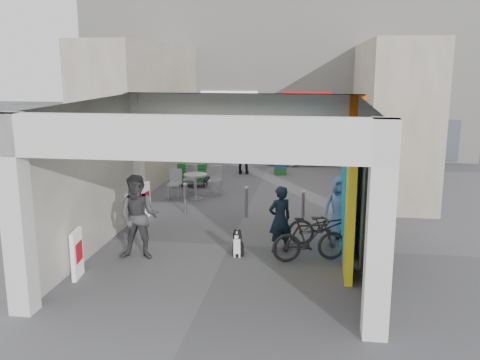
% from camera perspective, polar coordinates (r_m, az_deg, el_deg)
% --- Properties ---
extents(ground, '(90.00, 90.00, 0.00)m').
position_cam_1_polar(ground, '(12.97, -1.08, -6.93)').
color(ground, '#55555A').
rests_on(ground, ground).
extents(arcade_canopy, '(6.40, 6.45, 6.40)m').
position_cam_1_polar(arcade_canopy, '(11.52, 0.86, 2.44)').
color(arcade_canopy, silver).
rests_on(arcade_canopy, ground).
extents(far_building, '(18.00, 4.08, 8.00)m').
position_cam_1_polar(far_building, '(26.14, 3.96, 11.71)').
color(far_building, silver).
rests_on(far_building, ground).
extents(plaza_bldg_left, '(2.00, 9.00, 5.00)m').
position_cam_1_polar(plaza_bldg_left, '(20.70, -10.15, 7.24)').
color(plaza_bldg_left, beige).
rests_on(plaza_bldg_left, ground).
extents(plaza_bldg_right, '(2.00, 9.00, 5.00)m').
position_cam_1_polar(plaza_bldg_right, '(19.81, 15.59, 6.75)').
color(plaza_bldg_right, beige).
rests_on(plaza_bldg_right, ground).
extents(bollard_left, '(0.09, 0.09, 0.87)m').
position_cam_1_polar(bollard_left, '(15.59, -5.86, -2.00)').
color(bollard_left, gray).
rests_on(bollard_left, ground).
extents(bollard_center, '(0.09, 0.09, 0.86)m').
position_cam_1_polar(bollard_center, '(15.15, 0.68, -2.39)').
color(bollard_center, gray).
rests_on(bollard_center, ground).
extents(bollard_right, '(0.09, 0.09, 0.84)m').
position_cam_1_polar(bollard_right, '(14.83, 6.76, -2.83)').
color(bollard_right, gray).
rests_on(bollard_right, ground).
extents(advert_board_near, '(0.16, 0.56, 1.00)m').
position_cam_1_polar(advert_board_near, '(11.41, -16.99, -7.54)').
color(advert_board_near, white).
rests_on(advert_board_near, ground).
extents(advert_board_far, '(0.17, 0.56, 1.00)m').
position_cam_1_polar(advert_board_far, '(15.27, -10.12, -2.16)').
color(advert_board_far, white).
rests_on(advert_board_far, ground).
extents(cafe_set, '(1.59, 1.28, 0.96)m').
position_cam_1_polar(cafe_set, '(17.60, -4.93, -0.63)').
color(cafe_set, '#A2A2A7').
rests_on(cafe_set, ground).
extents(produce_stand, '(1.22, 0.66, 0.80)m').
position_cam_1_polar(produce_stand, '(19.03, -5.21, 0.29)').
color(produce_stand, black).
rests_on(produce_stand, ground).
extents(crate_stack, '(0.51, 0.43, 0.56)m').
position_cam_1_polar(crate_stack, '(20.99, 4.33, 1.34)').
color(crate_stack, '#165022').
rests_on(crate_stack, ground).
extents(border_collie, '(0.24, 0.48, 0.66)m').
position_cam_1_polar(border_collie, '(12.20, -0.24, -6.90)').
color(border_collie, black).
rests_on(border_collie, ground).
extents(man_with_dog, '(0.68, 0.62, 1.57)m').
position_cam_1_polar(man_with_dog, '(12.31, 4.28, -4.21)').
color(man_with_dog, black).
rests_on(man_with_dog, ground).
extents(man_back_turned, '(0.98, 0.80, 1.91)m').
position_cam_1_polar(man_back_turned, '(12.03, -10.75, -3.94)').
color(man_back_turned, '#404042').
rests_on(man_back_turned, ground).
extents(man_elderly, '(0.87, 0.66, 1.59)m').
position_cam_1_polar(man_elderly, '(13.46, 10.55, -2.88)').
color(man_elderly, '#6186BD').
rests_on(man_elderly, ground).
extents(man_crates, '(1.05, 0.47, 1.77)m').
position_cam_1_polar(man_crates, '(20.93, 0.42, 3.02)').
color(man_crates, black).
rests_on(man_crates, ground).
extents(bicycle_front, '(1.87, 0.70, 0.97)m').
position_cam_1_polar(bicycle_front, '(12.93, 9.26, -4.90)').
color(bicycle_front, black).
rests_on(bicycle_front, ground).
extents(bicycle_rear, '(1.74, 0.95, 1.01)m').
position_cam_1_polar(bicycle_rear, '(11.91, 7.42, -6.26)').
color(bicycle_rear, black).
rests_on(bicycle_rear, ground).
extents(white_van, '(4.41, 2.30, 1.43)m').
position_cam_1_polar(white_van, '(23.40, 8.02, 3.48)').
color(white_van, white).
rests_on(white_van, ground).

